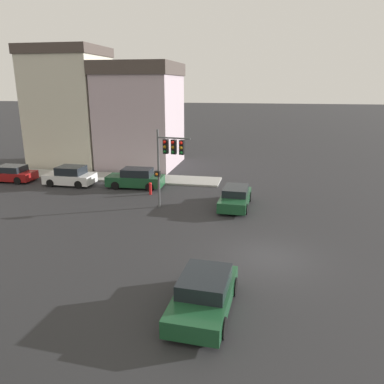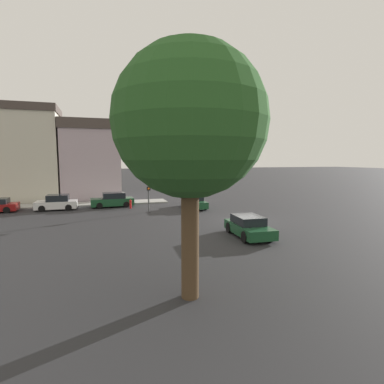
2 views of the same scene
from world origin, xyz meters
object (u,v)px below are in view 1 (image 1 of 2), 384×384
at_px(parked_car_0, 136,179).
at_px(parked_car_2, 11,174).
at_px(traffic_signal, 169,153).
at_px(crossing_car_1, 204,294).
at_px(fire_hydrant, 150,188).
at_px(parked_car_1, 70,176).
at_px(crossing_car_0, 235,197).

bearing_deg(parked_car_0, parked_car_2, -1.81).
height_order(traffic_signal, crossing_car_1, traffic_signal).
distance_m(parked_car_2, fire_hydrant, 12.71).
bearing_deg(parked_car_2, crossing_car_1, 140.44).
bearing_deg(parked_car_2, fire_hydrant, 172.39).
height_order(crossing_car_1, parked_car_2, crossing_car_1).
relative_size(parked_car_1, fire_hydrant, 4.21).
xyz_separation_m(traffic_signal, parked_car_2, (4.45, 14.80, -3.00)).
xyz_separation_m(parked_car_0, parked_car_2, (-0.07, 10.92, -0.08)).
distance_m(crossing_car_1, parked_car_1, 20.19).
relative_size(parked_car_2, fire_hydrant, 4.41).
xyz_separation_m(crossing_car_0, fire_hydrant, (1.65, 6.34, -0.14)).
relative_size(parked_car_0, fire_hydrant, 4.82).
relative_size(traffic_signal, parked_car_1, 1.32).
xyz_separation_m(crossing_car_1, parked_car_0, (15.40, 7.87, 0.06)).
distance_m(parked_car_0, parked_car_2, 10.92).
height_order(crossing_car_0, fire_hydrant, crossing_car_0).
height_order(crossing_car_0, parked_car_0, parked_car_0).
bearing_deg(parked_car_0, crossing_car_0, 155.33).
distance_m(traffic_signal, parked_car_0, 6.64).
bearing_deg(traffic_signal, crossing_car_1, 27.85).
bearing_deg(fire_hydrant, parked_car_1, 78.45).
distance_m(traffic_signal, crossing_car_1, 11.97).
height_order(traffic_signal, crossing_car_0, traffic_signal).
xyz_separation_m(crossing_car_1, fire_hydrant, (13.73, 6.19, -0.16)).
distance_m(parked_car_0, fire_hydrant, 2.39).
xyz_separation_m(crossing_car_1, parked_car_1, (15.18, 13.31, 0.05)).
distance_m(crossing_car_0, parked_car_1, 13.81).
distance_m(crossing_car_0, crossing_car_1, 12.08).
relative_size(crossing_car_0, parked_car_2, 1.09).
distance_m(crossing_car_1, fire_hydrant, 15.06).
bearing_deg(fire_hydrant, crossing_car_1, -155.72).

